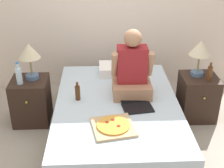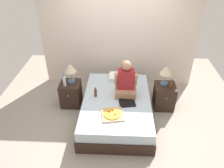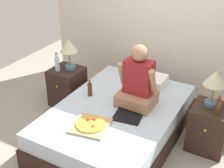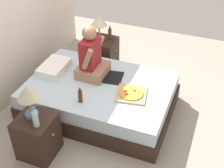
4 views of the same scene
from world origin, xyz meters
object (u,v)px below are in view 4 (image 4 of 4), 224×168
beer_bottle (110,34)px  beer_bottle_on_bed (80,96)px  nightstand_left (37,136)px  nightstand_right (103,54)px  lamp_on_right_nightstand (99,22)px  bed (100,97)px  pizza_box (131,94)px  lamp_on_left_nightstand (28,94)px  person_seated (91,58)px  water_bottle (35,118)px  laptop (110,76)px

beer_bottle → beer_bottle_on_bed: (-1.57, -0.21, -0.11)m
nightstand_left → nightstand_right: bearing=0.0°
nightstand_left → lamp_on_right_nightstand: size_ratio=1.27×
bed → beer_bottle_on_bed: size_ratio=9.44×
nightstand_right → pizza_box: bearing=-141.8°
bed → pizza_box: (-0.07, -0.50, 0.25)m
nightstand_left → lamp_on_left_nightstand: bearing=51.4°
lamp_on_left_nightstand → person_seated: bearing=-11.5°
water_bottle → person_seated: person_seated is taller
water_bottle → laptop: size_ratio=0.60×
nightstand_right → beer_bottle_on_bed: bearing=-168.4°
nightstand_right → beer_bottle: size_ratio=2.48×
nightstand_left → beer_bottle: (2.17, -0.10, 0.38)m
nightstand_left → nightstand_right: 2.10m
lamp_on_left_nightstand → laptop: 1.38m
lamp_on_left_nightstand → person_seated: 1.22m
nightstand_left → beer_bottle: size_ratio=2.48×
water_bottle → lamp_on_right_nightstand: (2.15, 0.14, 0.22)m
lamp_on_right_nightstand → beer_bottle_on_bed: (-1.47, -0.36, -0.34)m
lamp_on_left_nightstand → pizza_box: size_ratio=0.97×
pizza_box → beer_bottle: bearing=33.3°
lamp_on_left_nightstand → nightstand_right: (2.06, -0.05, -0.61)m
water_bottle → beer_bottle: size_ratio=1.20×
lamp_on_right_nightstand → nightstand_left: bearing=-178.6°
laptop → beer_bottle_on_bed: beer_bottle_on_bed is taller
bed → nightstand_right: bearing=20.1°
water_bottle → beer_bottle: water_bottle is taller
nightstand_right → nightstand_left: bearing=180.0°
person_seated → laptop: (0.03, -0.28, -0.27)m
water_bottle → lamp_on_right_nightstand: 2.17m
person_seated → beer_bottle: bearing=5.5°
bed → water_bottle: bearing=165.4°
nightstand_left → water_bottle: (-0.08, -0.09, 0.40)m
water_bottle → lamp_on_left_nightstand: bearing=49.4°
lamp_on_left_nightstand → nightstand_right: 2.15m
nightstand_left → person_seated: (1.23, -0.19, 0.47)m
nightstand_right → pizza_box: size_ratio=1.23×
lamp_on_right_nightstand → nightstand_right: bearing=-59.1°
water_bottle → laptop: (1.34, -0.38, -0.20)m
lamp_on_left_nightstand → beer_bottle_on_bed: size_ratio=2.05×
person_seated → pizza_box: (-0.25, -0.69, -0.27)m
nightstand_right → pizza_box: nightstand_right is taller
beer_bottle → person_seated: 0.95m
water_bottle → beer_bottle_on_bed: size_ratio=1.25×
laptop → bed: bearing=158.1°
beer_bottle → person_seated: size_ratio=0.29×
lamp_on_left_nightstand → laptop: lamp_on_left_nightstand is taller
nightstand_left → beer_bottle: beer_bottle is taller
pizza_box → lamp_on_left_nightstand: bearing=135.4°
nightstand_left → beer_bottle_on_bed: size_ratio=2.59×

